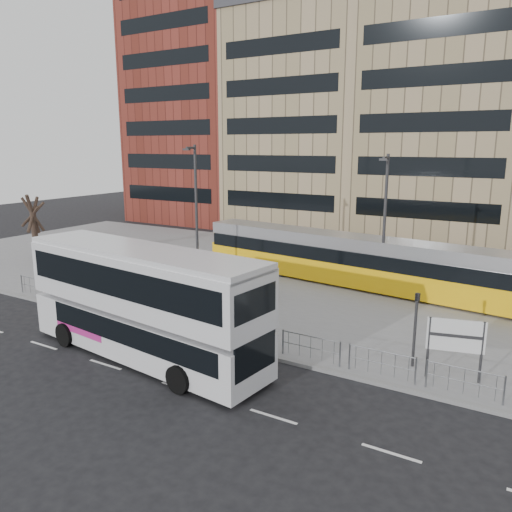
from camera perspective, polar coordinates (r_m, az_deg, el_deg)
The scene contains 16 objects.
ground at distance 23.66m, azimuth -6.23°, elevation -9.78°, with size 120.00×120.00×0.00m, color black.
plaza at distance 33.47m, azimuth 6.19°, elevation -2.92°, with size 64.00×24.00×0.15m, color gray.
kerb at distance 23.66m, azimuth -6.16°, elevation -9.57°, with size 64.00×0.25×0.17m, color gray.
building_row at distance 53.14m, azimuth 18.64°, elevation 16.19°, with size 70.40×18.40×31.20m.
pedestrian_barrier at distance 22.62m, azimuth -1.42°, elevation -8.10°, with size 32.07×0.07×1.10m.
road_markings at distance 20.27m, azimuth -10.88°, elevation -13.91°, with size 62.00×0.12×0.01m, color white.
double_decker_bus at distance 21.65m, azimuth -12.84°, elevation -4.86°, with size 12.24×4.09×4.80m.
tram at distance 31.47m, azimuth 15.25°, elevation -1.13°, with size 27.28×5.75×3.20m.
station_sign at distance 20.50m, azimuth 21.85°, elevation -8.74°, with size 2.06×0.60×2.42m.
ad_panel at distance 22.53m, azimuth -1.17°, elevation -7.77°, with size 0.89×0.24×1.67m.
pedestrian at distance 29.18m, azimuth 1.40°, elevation -3.29°, with size 0.62×0.40×1.69m, color black.
traffic_light_west at distance 30.71m, azimuth -19.08°, elevation -1.00°, with size 0.20×0.23×3.10m.
traffic_light_east at distance 21.07m, azimuth 17.78°, elevation -6.99°, with size 0.22×0.24×3.10m.
lamp_post_west at distance 33.06m, azimuth -6.89°, elevation 5.50°, with size 0.45×1.04×8.85m.
lamp_post_east at distance 30.01m, azimuth 14.45°, elevation 3.98°, with size 0.45×1.04×8.33m.
bare_tree at distance 40.78m, azimuth -24.35°, elevation 6.62°, with size 4.84×4.84×7.58m.
Camera 1 is at (13.28, -17.40, 8.96)m, focal length 35.00 mm.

